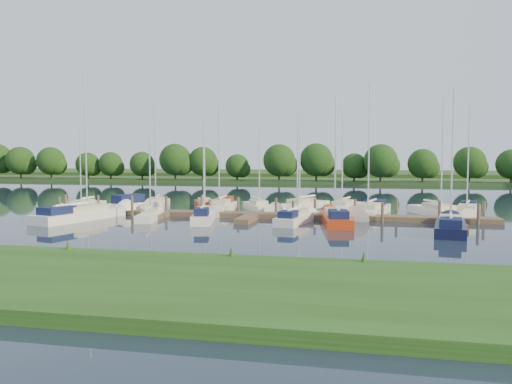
% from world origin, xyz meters
% --- Properties ---
extents(ground, '(260.00, 260.00, 0.00)m').
position_xyz_m(ground, '(0.00, 0.00, 0.00)').
color(ground, '#192433').
rests_on(ground, ground).
extents(near_bank, '(90.00, 10.00, 0.50)m').
position_xyz_m(near_bank, '(0.00, -16.00, 0.25)').
color(near_bank, '#214112').
rests_on(near_bank, ground).
extents(dock, '(40.00, 6.00, 0.40)m').
position_xyz_m(dock, '(0.00, 7.31, 0.20)').
color(dock, '#503C2D').
rests_on(dock, ground).
extents(mooring_pilings, '(38.24, 2.84, 2.00)m').
position_xyz_m(mooring_pilings, '(0.00, 8.43, 0.60)').
color(mooring_pilings, '#473D33').
rests_on(mooring_pilings, ground).
extents(far_shore, '(180.00, 30.00, 0.60)m').
position_xyz_m(far_shore, '(0.00, 75.00, 0.30)').
color(far_shore, '#233F18').
rests_on(far_shore, ground).
extents(distant_hill, '(220.00, 40.00, 1.40)m').
position_xyz_m(distant_hill, '(0.00, 100.00, 0.70)').
color(distant_hill, '#355424').
rests_on(distant_hill, ground).
extents(treeline, '(146.14, 9.70, 8.20)m').
position_xyz_m(treeline, '(1.93, 62.05, 4.05)').
color(treeline, '#38281C').
rests_on(treeline, ground).
extents(sailboat_n_0, '(1.70, 6.81, 8.75)m').
position_xyz_m(sailboat_n_0, '(-18.20, 10.96, 0.27)').
color(sailboat_n_0, white).
rests_on(sailboat_n_0, ground).
extents(motorboat, '(3.85, 6.48, 1.90)m').
position_xyz_m(motorboat, '(-13.68, 11.43, 0.38)').
color(motorboat, white).
rests_on(motorboat, ground).
extents(sailboat_n_2, '(4.02, 8.78, 10.98)m').
position_xyz_m(sailboat_n_2, '(-11.59, 13.86, 0.27)').
color(sailboat_n_2, white).
rests_on(sailboat_n_2, ground).
extents(sailboat_n_3, '(3.81, 6.73, 8.79)m').
position_xyz_m(sailboat_n_3, '(-6.54, 14.51, 0.27)').
color(sailboat_n_3, '#B23210').
rests_on(sailboat_n_3, ground).
extents(sailboat_n_4, '(2.16, 7.99, 10.33)m').
position_xyz_m(sailboat_n_4, '(-3.95, 11.25, 0.34)').
color(sailboat_n_4, white).
rests_on(sailboat_n_4, ground).
extents(sailboat_n_5, '(4.19, 6.54, 8.78)m').
position_xyz_m(sailboat_n_5, '(-0.63, 13.20, 0.28)').
color(sailboat_n_5, white).
rests_on(sailboat_n_5, ground).
extents(sailboat_n_6, '(4.99, 7.89, 10.49)m').
position_xyz_m(sailboat_n_6, '(3.36, 14.62, 0.28)').
color(sailboat_n_6, white).
rests_on(sailboat_n_6, ground).
extents(sailboat_n_7, '(3.49, 7.80, 9.91)m').
position_xyz_m(sailboat_n_7, '(7.42, 14.22, 0.27)').
color(sailboat_n_7, white).
rests_on(sailboat_n_7, ground).
extents(sailboat_n_8, '(4.12, 9.75, 12.14)m').
position_xyz_m(sailboat_n_8, '(9.85, 11.57, 0.32)').
color(sailboat_n_8, white).
rests_on(sailboat_n_8, ground).
extents(sailboat_n_9, '(4.49, 8.35, 10.73)m').
position_xyz_m(sailboat_n_9, '(15.93, 11.89, 0.27)').
color(sailboat_n_9, white).
rests_on(sailboat_n_9, ground).
extents(sailboat_n_10, '(3.56, 8.02, 10.13)m').
position_xyz_m(sailboat_n_10, '(18.38, 12.68, 0.32)').
color(sailboat_n_10, white).
rests_on(sailboat_n_10, ground).
extents(sailboat_s_0, '(4.49, 10.02, 12.60)m').
position_xyz_m(sailboat_s_0, '(-13.66, 3.44, 0.33)').
color(sailboat_s_0, white).
rests_on(sailboat_s_0, ground).
extents(sailboat_s_1, '(2.08, 5.51, 7.16)m').
position_xyz_m(sailboat_s_1, '(-8.04, 4.21, 0.27)').
color(sailboat_s_1, white).
rests_on(sailboat_s_1, ground).
extents(sailboat_s_2, '(2.62, 6.44, 8.46)m').
position_xyz_m(sailboat_s_2, '(-3.32, 4.03, 0.34)').
color(sailboat_s_2, white).
rests_on(sailboat_s_2, ground).
extents(sailboat_s_3, '(2.71, 7.04, 8.98)m').
position_xyz_m(sailboat_s_3, '(4.05, 4.88, 0.32)').
color(sailboat_s_3, white).
rests_on(sailboat_s_3, ground).
extents(sailboat_s_4, '(2.94, 8.28, 10.53)m').
position_xyz_m(sailboat_s_4, '(7.14, 5.18, 0.33)').
color(sailboat_s_4, '#B23210').
rests_on(sailboat_s_4, ground).
extents(sailboat_s_5, '(3.09, 8.32, 10.50)m').
position_xyz_m(sailboat_s_5, '(15.22, 2.30, 0.32)').
color(sailboat_s_5, black).
rests_on(sailboat_s_5, ground).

